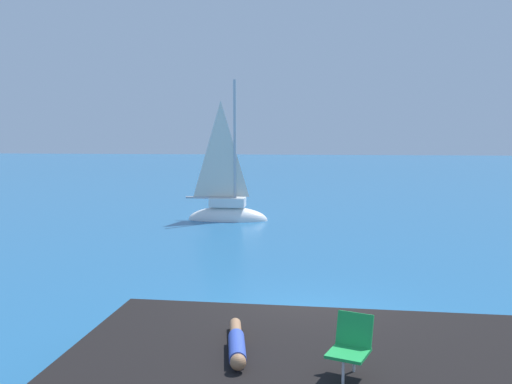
{
  "coord_description": "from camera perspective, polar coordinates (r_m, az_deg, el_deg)",
  "views": [
    {
      "loc": [
        0.07,
        -11.0,
        3.87
      ],
      "look_at": [
        -2.08,
        10.03,
        1.55
      ],
      "focal_mm": 39.24,
      "sensor_mm": 36.0,
      "label": 1
    }
  ],
  "objects": [
    {
      "name": "ground_plane",
      "position": [
        11.66,
        5.3,
        -13.16
      ],
      "size": [
        160.0,
        160.0,
        0.0
      ],
      "primitive_type": "plane",
      "color": "#236093"
    },
    {
      "name": "shore_ledge",
      "position": [
        8.33,
        6.51,
        -18.85
      ],
      "size": [
        7.51,
        5.08,
        0.68
      ],
      "primitive_type": "cube",
      "rotation": [
        0.0,
        0.0,
        -0.04
      ],
      "color": "black",
      "rests_on": "ground"
    },
    {
      "name": "boulder_seaward",
      "position": [
        10.68,
        3.58,
        -15.01
      ],
      "size": [
        1.08,
        1.18,
        0.66
      ],
      "primitive_type": "cube",
      "rotation": [
        -0.04,
        -0.16,
        1.13
      ],
      "color": "black",
      "rests_on": "ground"
    },
    {
      "name": "boulder_inland",
      "position": [
        10.79,
        -5.9,
        -14.79
      ],
      "size": [
        1.52,
        1.25,
        0.99
      ],
      "primitive_type": "cube",
      "rotation": [
        -0.07,
        -0.19,
        2.99
      ],
      "color": "black",
      "rests_on": "ground"
    },
    {
      "name": "sailboat_near",
      "position": [
        24.34,
        -2.95,
        -2.04
      ],
      "size": [
        3.59,
        1.21,
        6.62
      ],
      "rotation": [
        0.0,
        0.0,
        6.28
      ],
      "color": "white",
      "rests_on": "ground"
    },
    {
      "name": "person_sunbather",
      "position": [
        8.38,
        -1.97,
        -15.27
      ],
      "size": [
        0.47,
        1.75,
        0.25
      ],
      "rotation": [
        0.0,
        0.0,
        1.73
      ],
      "color": "#334CB2",
      "rests_on": "shore_ledge"
    },
    {
      "name": "beach_chair",
      "position": [
        7.63,
        9.68,
        -14.95
      ],
      "size": [
        0.66,
        0.73,
        0.8
      ],
      "rotation": [
        0.0,
        0.0,
        4.35
      ],
      "color": "green",
      "rests_on": "shore_ledge"
    }
  ]
}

